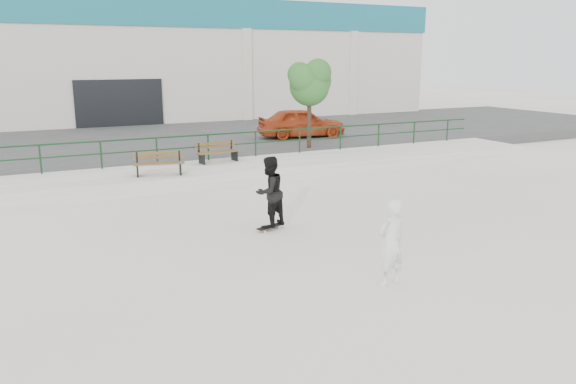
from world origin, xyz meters
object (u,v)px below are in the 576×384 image
standing_skater (269,192)px  skateboard (270,227)px  bench_right (218,152)px  red_car (301,123)px  bench_left (159,164)px  seated_skater (391,242)px  tree (310,81)px

standing_skater → skateboard: bearing=65.5°
bench_right → red_car: 7.73m
bench_left → skateboard: 6.16m
bench_left → red_car: 10.67m
standing_skater → seated_skater: size_ratio=1.06×
bench_right → bench_left: bearing=-158.8°
tree → red_car: bearing=68.5°
bench_left → skateboard: size_ratio=2.20×
bench_right → seated_skater: bearing=-100.4°
bench_left → standing_skater: (1.44, -5.94, 0.13)m
red_car → standing_skater: (-7.26, -12.12, -0.22)m
tree → seated_skater: tree is taller
bench_left → seated_skater: (2.06, -10.31, -0.02)m
bench_left → bench_right: (2.60, 1.44, -0.01)m
red_car → bench_left: bearing=136.3°
standing_skater → bench_left: bearing=-100.0°
bench_right → tree: (4.86, 1.62, 2.52)m
tree → skateboard: tree is taller
bench_left → skateboard: bench_left is taller
bench_right → red_car: bearing=30.2°
bench_left → bench_right: size_ratio=1.03×
skateboard → tree: bearing=36.7°
skateboard → standing_skater: (0.00, 0.00, 0.95)m
bench_left → red_car: bearing=47.4°
bench_right → standing_skater: 7.47m
red_car → standing_skater: bearing=159.9°
bench_left → standing_skater: 6.11m
red_car → skateboard: red_car is taller
red_car → skateboard: size_ratio=5.39×
tree → red_car: tree is taller
red_car → skateboard: bearing=159.9°
red_car → seated_skater: size_ratio=2.48×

